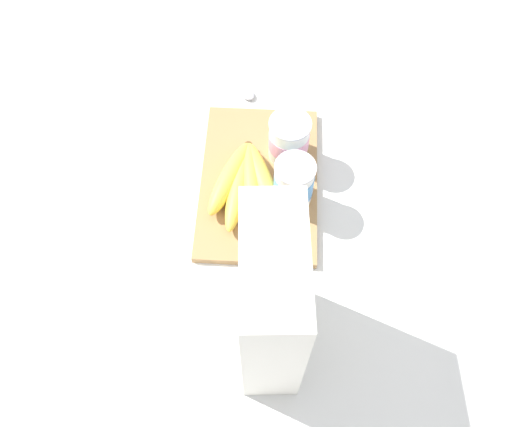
{
  "coord_description": "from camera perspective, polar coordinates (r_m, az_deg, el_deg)",
  "views": [
    {
      "loc": [
        0.52,
        0.02,
        0.83
      ],
      "look_at": [
        0.1,
        0.0,
        0.06
      ],
      "focal_mm": 38.31,
      "sensor_mm": 36.0,
      "label": 1
    }
  ],
  "objects": [
    {
      "name": "banana_bunch",
      "position": [
        0.94,
        -0.99,
        3.16
      ],
      "size": [
        0.19,
        0.15,
        0.04
      ],
      "color": "yellow",
      "rests_on": "cutting_board"
    },
    {
      "name": "cutting_board",
      "position": [
        0.97,
        0.31,
        3.35
      ],
      "size": [
        0.32,
        0.21,
        0.01
      ],
      "primitive_type": "cube",
      "color": "#A37A4C",
      "rests_on": "ground_plane"
    },
    {
      "name": "cereal_box",
      "position": [
        0.72,
        1.63,
        -9.36
      ],
      "size": [
        0.18,
        0.09,
        0.3
      ],
      "primitive_type": "cube",
      "rotation": [
        0.0,
        0.0,
        0.07
      ],
      "color": "white",
      "rests_on": "ground_plane"
    },
    {
      "name": "ground_plane",
      "position": [
        0.98,
        0.31,
        3.12
      ],
      "size": [
        2.4,
        2.4,
        0.0
      ],
      "primitive_type": "plane",
      "color": "silver"
    },
    {
      "name": "yogurt_cup_back",
      "position": [
        0.91,
        3.96,
        3.19
      ],
      "size": [
        0.07,
        0.07,
        0.09
      ],
      "color": "white",
      "rests_on": "cutting_board"
    },
    {
      "name": "yogurt_cup_front",
      "position": [
        0.97,
        3.46,
        7.76
      ],
      "size": [
        0.07,
        0.07,
        0.09
      ],
      "color": "white",
      "rests_on": "cutting_board"
    },
    {
      "name": "spoon",
      "position": [
        1.12,
        -1.63,
        13.27
      ],
      "size": [
        0.12,
        0.09,
        0.01
      ],
      "color": "silver",
      "rests_on": "ground_plane"
    }
  ]
}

